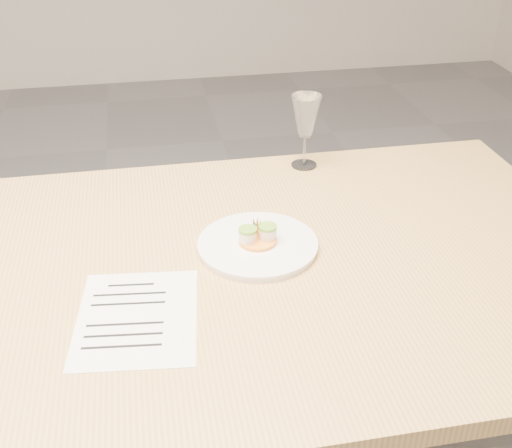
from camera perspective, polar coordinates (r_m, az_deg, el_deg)
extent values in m
cube|color=tan|center=(1.38, -17.74, -5.58)|extent=(2.40, 1.00, 0.04)
cylinder|color=tan|center=(2.10, 16.25, -3.99)|extent=(0.07, 0.07, 0.71)
cylinder|color=white|center=(1.40, 0.15, -1.92)|extent=(0.26, 0.26, 0.01)
cylinder|color=white|center=(1.40, 0.15, -1.71)|extent=(0.26, 0.26, 0.01)
cylinder|color=#FFA130|center=(1.40, 0.15, -1.51)|extent=(0.08, 0.08, 0.01)
cylinder|color=#F2E1C6|center=(1.38, -0.74, -1.04)|extent=(0.04, 0.04, 0.02)
cylinder|color=#F2E1C6|center=(1.39, 1.04, -0.78)|extent=(0.04, 0.04, 0.02)
cylinder|color=#7CB131|center=(1.37, -0.74, -0.51)|extent=(0.04, 0.04, 0.01)
cylinder|color=#7CB131|center=(1.38, 1.04, -0.25)|extent=(0.04, 0.04, 0.01)
cylinder|color=#C6C669|center=(1.37, 2.57, -2.37)|extent=(0.04, 0.04, 0.00)
cube|color=white|center=(1.24, -10.53, -8.13)|extent=(0.25, 0.31, 0.00)
cube|color=black|center=(1.32, -11.05, -5.33)|extent=(0.09, 0.02, 0.00)
cube|color=black|center=(1.29, -11.17, -6.13)|extent=(0.14, 0.02, 0.00)
cube|color=black|center=(1.27, -11.30, -6.95)|extent=(0.14, 0.02, 0.00)
cube|color=black|center=(1.22, -11.57, -8.71)|extent=(0.14, 0.02, 0.00)
cube|color=black|center=(1.20, -11.71, -9.64)|extent=(0.14, 0.02, 0.00)
cube|color=black|center=(1.18, -11.87, -10.60)|extent=(0.14, 0.02, 0.00)
cylinder|color=white|center=(1.77, 4.28, 5.26)|extent=(0.07, 0.07, 0.00)
cylinder|color=white|center=(1.75, 4.33, 6.58)|extent=(0.01, 0.01, 0.09)
cone|color=white|center=(1.71, 4.46, 9.56)|extent=(0.08, 0.08, 0.11)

